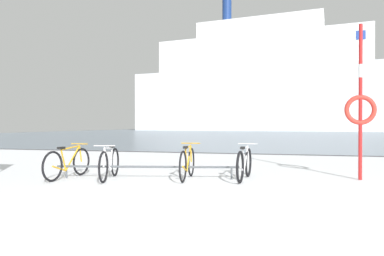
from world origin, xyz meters
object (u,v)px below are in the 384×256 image
Objects in this scene: bicycle_1 at (110,163)px; bicycle_3 at (244,164)px; bicycle_0 at (68,163)px; bicycle_2 at (187,163)px; rescue_post at (360,105)px; ferry_ship at (264,85)px.

bicycle_3 is (3.00, 0.68, -0.00)m from bicycle_1.
bicycle_0 is 2.80m from bicycle_2.
rescue_post is (3.82, 0.87, 1.32)m from bicycle_2.
bicycle_0 is 1.02× the size of bicycle_3.
bicycle_3 is (4.03, 0.75, 0.01)m from bicycle_0.
bicycle_0 is 0.50× the size of rescue_post.
ferry_ship is (-1.25, 69.22, 9.47)m from bicycle_2.
ferry_ship reaches higher than bicycle_2.
rescue_post reaches higher than bicycle_2.
bicycle_2 is 0.98× the size of bicycle_3.
bicycle_2 is 1.30m from bicycle_3.
bicycle_2 is at bearing -169.52° from bicycle_3.
bicycle_3 is at bearing 10.49° from bicycle_0.
bicycle_0 is 1.05× the size of bicycle_1.
bicycle_2 is at bearing 10.50° from bicycle_0.
rescue_post is at bearing -85.76° from ferry_ship.
bicycle_3 is 2.94m from rescue_post.
bicycle_1 is 1.00× the size of bicycle_2.
bicycle_0 is at bearing -169.51° from bicycle_3.
bicycle_2 reaches higher than bicycle_0.
bicycle_3 reaches higher than bicycle_1.
rescue_post is at bearing 12.78° from bicycle_2.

